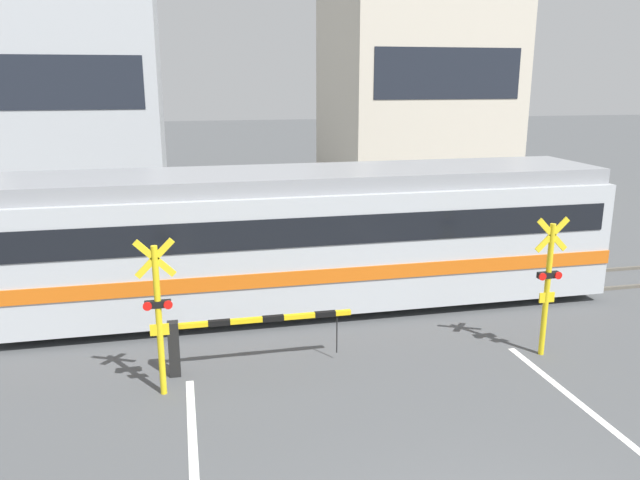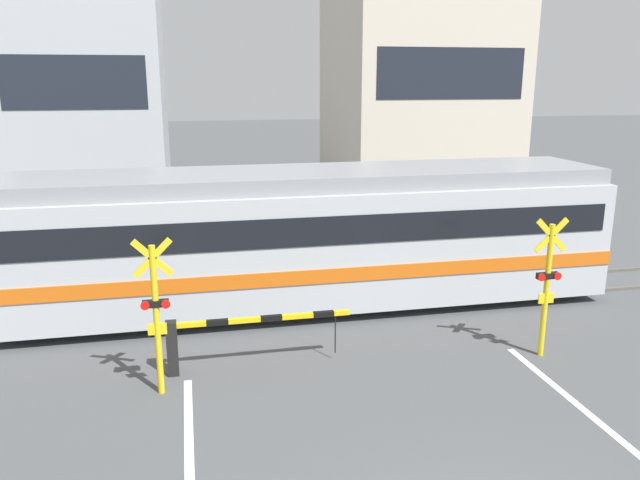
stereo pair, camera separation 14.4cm
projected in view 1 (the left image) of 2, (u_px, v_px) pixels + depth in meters
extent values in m
cube|color=#5B564C|center=(327.00, 311.00, 14.68)|extent=(50.00, 0.10, 0.08)
cube|color=#5B564C|center=(314.00, 292.00, 16.04)|extent=(50.00, 0.10, 0.08)
cube|color=#B7BCC1|center=(310.00, 241.00, 14.92)|extent=(14.15, 2.98, 2.70)
cube|color=gray|center=(310.00, 178.00, 14.54)|extent=(14.00, 2.62, 0.36)
cube|color=orange|center=(310.00, 258.00, 15.02)|extent=(14.16, 3.04, 0.32)
cube|color=black|center=(310.00, 217.00, 14.77)|extent=(13.58, 3.03, 0.64)
cylinder|color=black|center=(121.00, 314.00, 13.61)|extent=(0.76, 0.12, 0.76)
cylinder|color=black|center=(126.00, 292.00, 14.97)|extent=(0.76, 0.12, 0.76)
cylinder|color=black|center=(489.00, 285.00, 15.48)|extent=(0.76, 0.12, 0.76)
cylinder|color=black|center=(464.00, 269.00, 16.83)|extent=(0.76, 0.12, 0.76)
cube|color=black|center=(174.00, 349.00, 11.47)|extent=(0.20, 0.20, 1.06)
cube|color=yellow|center=(264.00, 319.00, 11.72)|extent=(3.37, 0.09, 0.09)
cube|color=black|center=(219.00, 323.00, 11.54)|extent=(0.40, 0.10, 0.10)
cube|color=black|center=(273.00, 318.00, 11.76)|extent=(0.40, 0.10, 0.10)
cube|color=black|center=(325.00, 314.00, 11.97)|extent=(0.40, 0.10, 0.10)
cylinder|color=black|center=(337.00, 334.00, 12.13)|extent=(0.02, 0.02, 0.78)
cube|color=black|center=(414.00, 246.00, 18.53)|extent=(0.20, 0.20, 1.06)
cube|color=yellow|center=(360.00, 235.00, 18.07)|extent=(3.37, 0.09, 0.09)
cube|color=black|center=(387.00, 233.00, 18.25)|extent=(0.40, 0.10, 0.10)
cube|color=black|center=(354.00, 235.00, 18.03)|extent=(0.40, 0.10, 0.10)
cube|color=black|center=(320.00, 237.00, 17.82)|extent=(0.40, 0.10, 0.10)
cylinder|color=black|center=(312.00, 252.00, 17.88)|extent=(0.02, 0.02, 0.78)
cylinder|color=yellow|center=(159.00, 322.00, 10.60)|extent=(0.11, 0.11, 2.68)
cube|color=yellow|center=(155.00, 258.00, 10.32)|extent=(0.68, 0.04, 0.68)
cube|color=yellow|center=(155.00, 258.00, 10.32)|extent=(0.68, 0.04, 0.68)
cube|color=black|center=(158.00, 304.00, 10.52)|extent=(0.44, 0.12, 0.12)
cylinder|color=red|center=(147.00, 306.00, 10.41)|extent=(0.15, 0.03, 0.15)
cylinder|color=red|center=(168.00, 305.00, 10.49)|extent=(0.15, 0.03, 0.15)
cube|color=yellow|center=(160.00, 330.00, 10.62)|extent=(0.32, 0.03, 0.20)
cylinder|color=yellow|center=(547.00, 291.00, 12.16)|extent=(0.11, 0.11, 2.68)
cube|color=yellow|center=(552.00, 235.00, 11.88)|extent=(0.68, 0.04, 0.68)
cube|color=yellow|center=(552.00, 235.00, 11.88)|extent=(0.68, 0.04, 0.68)
cube|color=black|center=(548.00, 275.00, 12.08)|extent=(0.44, 0.12, 0.12)
cylinder|color=red|center=(543.00, 277.00, 11.98)|extent=(0.15, 0.03, 0.15)
cylinder|color=red|center=(558.00, 276.00, 12.05)|extent=(0.15, 0.03, 0.15)
cube|color=yellow|center=(547.00, 297.00, 12.18)|extent=(0.32, 0.03, 0.20)
cube|color=#B2B7BC|center=(87.00, 94.00, 25.91)|extent=(5.94, 7.86, 9.50)
cube|color=#1E232D|center=(71.00, 82.00, 22.07)|extent=(4.99, 0.03, 1.90)
cube|color=beige|center=(413.00, 85.00, 28.88)|extent=(7.46, 7.86, 10.11)
cube|color=#1E232D|center=(449.00, 73.00, 25.03)|extent=(6.27, 0.03, 2.02)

